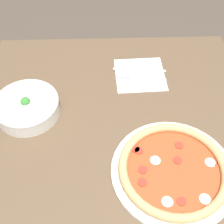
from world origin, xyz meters
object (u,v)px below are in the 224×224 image
at_px(pizza, 173,170).
at_px(bowl, 27,106).
at_px(fork, 141,79).
at_px(knife, 142,70).

xyz_separation_m(pizza, bowl, (0.24, 0.45, 0.01)).
xyz_separation_m(pizza, fork, (0.39, 0.06, -0.01)).
bearing_deg(knife, pizza, 102.36).
xyz_separation_m(pizza, knife, (0.44, 0.05, -0.01)).
bearing_deg(fork, bowl, 26.25).
relative_size(bowl, knife, 1.06).
height_order(fork, knife, same).
distance_m(bowl, fork, 0.42).
distance_m(pizza, bowl, 0.51).
relative_size(bowl, fork, 1.13).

